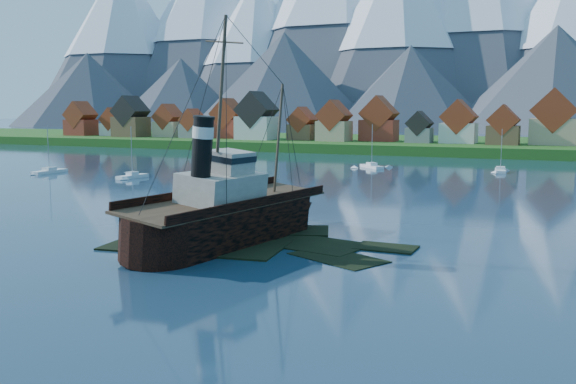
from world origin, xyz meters
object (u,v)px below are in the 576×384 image
at_px(sailboat_b, 132,177).
at_px(sailboat_a, 49,172).
at_px(sailboat_e, 500,171).
at_px(tugboat_wreck, 234,212).
at_px(sailboat_c, 372,167).

bearing_deg(sailboat_b, sailboat_a, -175.10).
xyz_separation_m(sailboat_b, sailboat_e, (66.78, 43.72, -0.04)).
bearing_deg(tugboat_wreck, sailboat_e, 87.86).
height_order(tugboat_wreck, sailboat_b, tugboat_wreck).
relative_size(sailboat_a, sailboat_e, 1.09).
bearing_deg(sailboat_b, sailboat_c, 54.77).
bearing_deg(tugboat_wreck, sailboat_c, 106.35).
xyz_separation_m(sailboat_c, sailboat_e, (28.99, 2.20, -0.02)).
distance_m(sailboat_a, sailboat_c, 73.02).
distance_m(sailboat_b, sailboat_c, 56.14).
bearing_deg(sailboat_a, sailboat_b, -3.11).
bearing_deg(sailboat_a, tugboat_wreck, -34.21).
xyz_separation_m(sailboat_b, sailboat_c, (37.79, 41.52, -0.01)).
distance_m(sailboat_a, sailboat_b, 22.88).
relative_size(tugboat_wreck, sailboat_c, 2.84).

